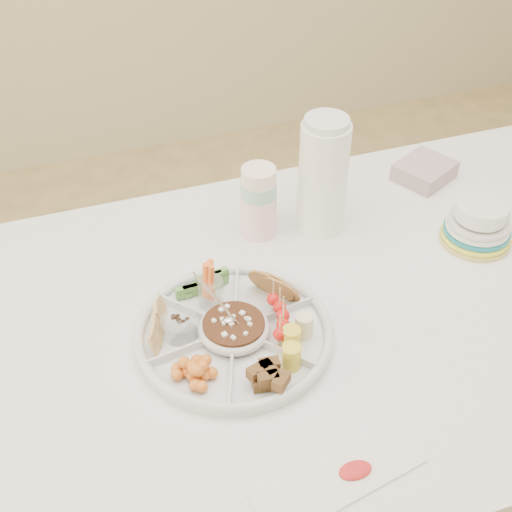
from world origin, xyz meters
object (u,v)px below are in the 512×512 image
object	(u,v)px
dining_table	(345,412)
thermos	(323,174)
party_tray	(234,331)
plate_stack	(479,222)

from	to	relation	value
dining_table	thermos	world-z (taller)	thermos
dining_table	party_tray	world-z (taller)	party_tray
dining_table	party_tray	size ratio (longest dim) A/B	4.00
plate_stack	thermos	bearing A→B (deg)	151.72
plate_stack	party_tray	bearing A→B (deg)	-169.43
dining_table	thermos	bearing A→B (deg)	86.07
party_tray	thermos	bearing A→B (deg)	43.16
thermos	plate_stack	distance (m)	0.37
dining_table	party_tray	xyz separation A→B (m)	(-0.28, -0.03, 0.40)
dining_table	plate_stack	distance (m)	0.55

